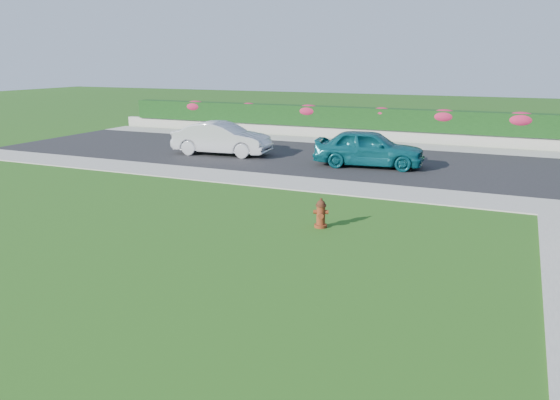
% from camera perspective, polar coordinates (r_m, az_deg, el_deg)
% --- Properties ---
extents(ground, '(120.00, 120.00, 0.00)m').
position_cam_1_polar(ground, '(10.68, -8.36, -8.94)').
color(ground, black).
rests_on(ground, ground).
extents(street_far, '(26.00, 8.00, 0.04)m').
position_cam_1_polar(street_far, '(24.88, -1.09, 4.79)').
color(street_far, black).
rests_on(street_far, ground).
extents(sidewalk_far, '(24.00, 2.00, 0.04)m').
position_cam_1_polar(sidewalk_far, '(21.05, -9.31, 2.80)').
color(sidewalk_far, gray).
rests_on(sidewalk_far, ground).
extents(sidewalk_beyond, '(34.00, 2.00, 0.04)m').
position_cam_1_polar(sidewalk_beyond, '(28.28, 10.66, 5.72)').
color(sidewalk_beyond, gray).
rests_on(sidewalk_beyond, ground).
extents(retaining_wall, '(34.00, 0.40, 0.60)m').
position_cam_1_polar(retaining_wall, '(29.69, 11.36, 6.64)').
color(retaining_wall, gray).
rests_on(retaining_wall, ground).
extents(hedge, '(32.00, 0.90, 1.10)m').
position_cam_1_polar(hedge, '(29.69, 11.48, 8.29)').
color(hedge, black).
rests_on(hedge, retaining_wall).
extents(fire_hydrant, '(0.40, 0.38, 0.77)m').
position_cam_1_polar(fire_hydrant, '(14.07, 4.29, -1.43)').
color(fire_hydrant, '#491A0B').
rests_on(fire_hydrant, ground).
extents(sedan_teal, '(4.53, 2.28, 1.48)m').
position_cam_1_polar(sedan_teal, '(22.14, 9.28, 5.39)').
color(sedan_teal, '#0B4F59').
rests_on(sedan_teal, street_far).
extents(sedan_silver, '(4.53, 1.93, 1.45)m').
position_cam_1_polar(sedan_silver, '(24.78, -6.10, 6.42)').
color(sedan_silver, '#B1B4B9').
rests_on(sedan_silver, street_far).
extents(flower_clump_a, '(1.38, 0.89, 0.69)m').
position_cam_1_polar(flower_clump_a, '(34.19, -8.81, 9.65)').
color(flower_clump_a, '#AF1E51').
rests_on(flower_clump_a, hedge).
extents(flower_clump_b, '(1.05, 0.67, 0.52)m').
position_cam_1_polar(flower_clump_b, '(32.38, -3.29, 9.65)').
color(flower_clump_b, '#AF1E51').
rests_on(flower_clump_b, hedge).
extents(flower_clump_c, '(1.38, 0.89, 0.69)m').
position_cam_1_polar(flower_clump_c, '(30.87, 3.02, 9.30)').
color(flower_clump_c, '#AF1E51').
rests_on(flower_clump_c, hedge).
extents(flower_clump_d, '(1.12, 0.72, 0.56)m').
position_cam_1_polar(flower_clump_d, '(29.66, 10.56, 8.96)').
color(flower_clump_d, '#AF1E51').
rests_on(flower_clump_d, hedge).
extents(flower_clump_e, '(1.42, 0.91, 0.71)m').
position_cam_1_polar(flower_clump_e, '(29.10, 16.78, 8.38)').
color(flower_clump_e, '#AF1E51').
rests_on(flower_clump_e, hedge).
extents(flower_clump_f, '(1.49, 0.96, 0.75)m').
position_cam_1_polar(flower_clump_f, '(28.89, 23.86, 7.69)').
color(flower_clump_f, '#AF1E51').
rests_on(flower_clump_f, hedge).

